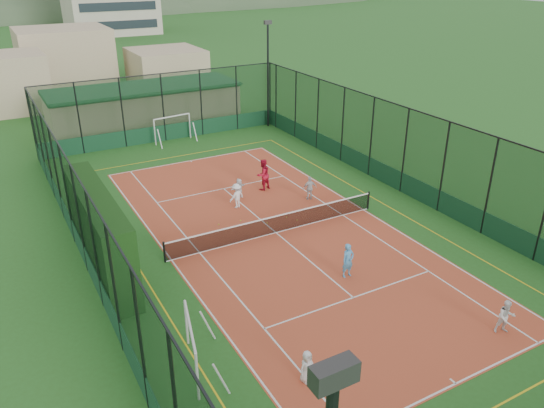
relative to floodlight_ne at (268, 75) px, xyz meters
The scene contains 19 objects.
ground 19.15m from the floodlight_ne, 117.39° to the right, with size 300.00×300.00×0.00m, color #27591E.
court_slab 19.14m from the floodlight_ne, 117.39° to the right, with size 11.17×23.97×0.01m, color #BA4529.
tennis_net 19.04m from the floodlight_ne, 117.39° to the right, with size 11.67×0.12×1.06m, color black, non-canonical shape.
perimeter_fence 18.77m from the floodlight_ne, 117.39° to the right, with size 18.12×34.12×5.00m, color black, non-canonical shape.
floodlight_ne is the anchor object (origin of this frame).
clubhouse 10.47m from the floodlight_ne, 147.88° to the left, with size 15.20×7.20×3.15m, color tan, non-canonical shape.
distant_hills 133.74m from the floodlight_ne, 93.69° to the left, with size 200.00×60.00×24.00m, color #384C33, non-canonical shape.
hedge_left 23.22m from the floodlight_ne, 137.02° to the right, with size 1.24×8.25×3.61m, color black.
white_bench 22.98m from the floodlight_ne, 136.30° to the right, with size 1.59×0.44×0.89m, color white, non-canonical shape.
futsal_goal_near 28.69m from the floodlight_ne, 123.69° to the right, with size 0.83×2.85×1.84m, color white, non-canonical shape.
futsal_goal_far 8.78m from the floodlight_ne, behind, with size 2.99×0.87×1.93m, color white, non-canonical shape.
child_near_left 29.19m from the floodlight_ne, 116.15° to the right, with size 0.57×0.37×1.17m, color white.
child_near_mid 23.18m from the floodlight_ne, 110.04° to the right, with size 0.57×0.37×1.56m, color #4EA4DD.
child_near_right 28.11m from the floodlight_ne, 100.51° to the right, with size 0.66×0.51×1.36m, color white.
child_far_left 16.15m from the floodlight_ne, 124.88° to the right, with size 0.91×0.52×1.41m, color white.
child_far_right 15.21m from the floodlight_ne, 109.43° to the right, with size 0.81×0.34×1.38m, color silver.
child_far_back 14.91m from the floodlight_ne, 125.19° to the right, with size 1.10×0.35×1.19m, color white.
coach 13.55m from the floodlight_ne, 119.93° to the right, with size 0.91×0.71×1.88m, color #B1122B.
tennis_balls 17.91m from the floodlight_ne, 119.64° to the right, with size 3.88×1.59×0.07m.
Camera 1 is at (-11.58, -20.45, 12.56)m, focal length 35.00 mm.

